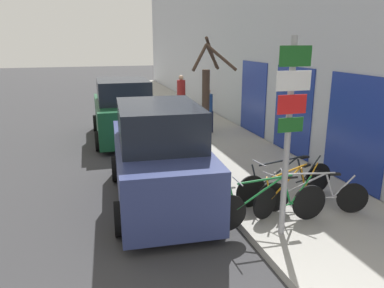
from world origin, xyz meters
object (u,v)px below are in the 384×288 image
Objects in this scene: bicycle_1 at (313,195)px; pedestrian_far at (181,91)px; bicycle_2 at (292,190)px; signpost at (289,128)px; parked_car_1 at (124,112)px; bicycle_0 at (270,205)px; bicycle_3 at (286,182)px; pedestrian_near at (208,107)px; street_tree at (207,103)px; parked_car_0 at (159,158)px.

bicycle_1 is 1.17× the size of pedestrian_far.
bicycle_2 is 1.20× the size of pedestrian_far.
signpost reaches higher than pedestrian_far.
bicycle_1 is at bearing -68.13° from parked_car_1.
bicycle_0 is at bearing 103.45° from bicycle_2.
signpost is 1.61× the size of bicycle_2.
pedestrian_far reaches higher than bicycle_1.
bicycle_3 is 10.09m from pedestrian_far.
bicycle_0 is 1.43× the size of pedestrian_near.
pedestrian_near is (0.13, 6.78, 0.56)m from bicycle_1.
pedestrian_near is (0.40, 6.48, 0.56)m from bicycle_2.
bicycle_3 is at bearing -78.58° from street_tree.
bicycle_2 is at bearing 72.22° from pedestrian_far.
parked_car_1 is at bearing 13.30° from bicycle_0.
bicycle_0 is 7.14m from pedestrian_near.
parked_car_1 reaches higher than bicycle_1.
bicycle_0 reaches higher than bicycle_3.
bicycle_0 is 1.13× the size of bicycle_1.
street_tree reaches higher than bicycle_1.
parked_car_0 is at bearing 126.55° from signpost.
bicycle_2 is (0.71, 0.88, -1.52)m from signpost.
street_tree is (0.14, 4.54, -0.31)m from signpost.
pedestrian_near is 0.93× the size of pedestrian_far.
bicycle_3 reaches higher than bicycle_1.
bicycle_2 is 0.39m from bicycle_3.
bicycle_2 is at bearing -81.03° from street_tree.
parked_car_0 is 1.04× the size of parked_car_1.
street_tree reaches higher than bicycle_2.
bicycle_3 is (-0.19, 0.69, 0.03)m from bicycle_1.
bicycle_3 is (0.80, 1.27, -1.49)m from signpost.
bicycle_2 is 10.48m from pedestrian_far.
bicycle_3 is 0.53× the size of parked_car_0.
bicycle_2 is at bearing 94.46° from pedestrian_near.
signpost is 1.64× the size of bicycle_1.
bicycle_3 is 1.39× the size of pedestrian_far.
pedestrian_far is at bearing 81.23° from street_tree.
pedestrian_far is at bearing -6.21° from bicycle_0.
street_tree reaches higher than parked_car_0.
bicycle_3 is at bearing 72.60° from pedestrian_far.
street_tree is (-0.85, 3.96, 1.21)m from bicycle_1.
street_tree is at bearing 30.33° from bicycle_1.
pedestrian_near is at bearing -9.33° from parked_car_1.
parked_car_1 reaches higher than bicycle_0.
pedestrian_near is 3.98m from pedestrian_far.
bicycle_3 is 2.72m from parked_car_0.
signpost is at bearing -168.68° from bicycle_0.
parked_car_1 reaches higher than pedestrian_far.
signpost is 1.53m from bicycle_0.
bicycle_0 is at bearing 101.04° from signpost.
signpost is 0.73× the size of parked_car_0.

